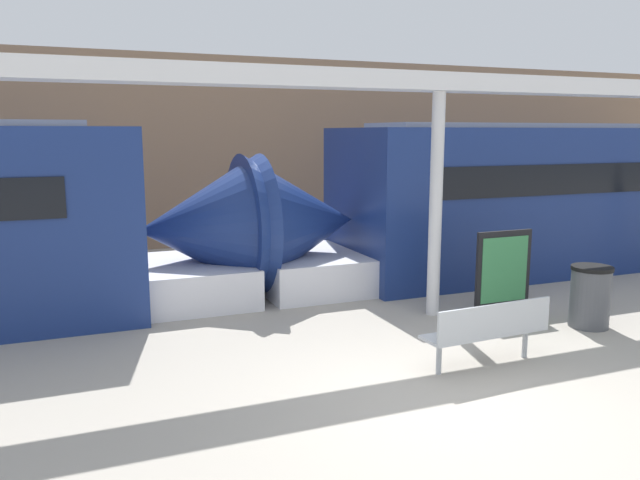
{
  "coord_description": "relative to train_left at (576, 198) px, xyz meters",
  "views": [
    {
      "loc": [
        -3.75,
        -5.63,
        3.01
      ],
      "look_at": [
        -0.26,
        3.01,
        1.4
      ],
      "focal_mm": 35.0,
      "sensor_mm": 36.0,
      "label": 1
    }
  ],
  "objects": [
    {
      "name": "bench_near",
      "position": [
        -5.97,
        -4.78,
        -0.99
      ],
      "size": [
        1.78,
        0.53,
        0.88
      ],
      "rotation": [
        0.0,
        0.0,
        0.05
      ],
      "color": "#ADB2B7",
      "rests_on": "ground_plane"
    },
    {
      "name": "station_wall",
      "position": [
        -7.12,
        5.46,
        0.98
      ],
      "size": [
        56.0,
        0.2,
        5.0
      ],
      "primitive_type": "cube",
      "color": "#937051",
      "rests_on": "ground_plane"
    },
    {
      "name": "support_column_near",
      "position": [
        -5.33,
        -2.44,
        0.31
      ],
      "size": [
        0.21,
        0.21,
        3.65
      ],
      "primitive_type": "cylinder",
      "color": "silver",
      "rests_on": "ground_plane"
    },
    {
      "name": "ground_plane",
      "position": [
        -7.12,
        -5.47,
        -1.52
      ],
      "size": [
        60.0,
        60.0,
        0.0
      ],
      "primitive_type": "plane",
      "color": "#A8A093"
    },
    {
      "name": "canopy_beam",
      "position": [
        -5.33,
        -2.44,
        2.27
      ],
      "size": [
        28.0,
        0.6,
        0.28
      ],
      "primitive_type": "cube",
      "color": "silver",
      "rests_on": "support_column_near"
    },
    {
      "name": "poster_board",
      "position": [
        -4.29,
        -2.92,
        -0.8
      ],
      "size": [
        1.06,
        0.07,
        1.43
      ],
      "color": "black",
      "rests_on": "ground_plane"
    },
    {
      "name": "train_left",
      "position": [
        0.0,
        0.0,
        0.0
      ],
      "size": [
        15.75,
        2.93,
        3.2
      ],
      "color": "navy",
      "rests_on": "ground_plane"
    },
    {
      "name": "trash_bin",
      "position": [
        -3.43,
        -3.94,
        -1.03
      ],
      "size": [
        0.63,
        0.63,
        0.97
      ],
      "color": "#4C4F54",
      "rests_on": "ground_plane"
    }
  ]
}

